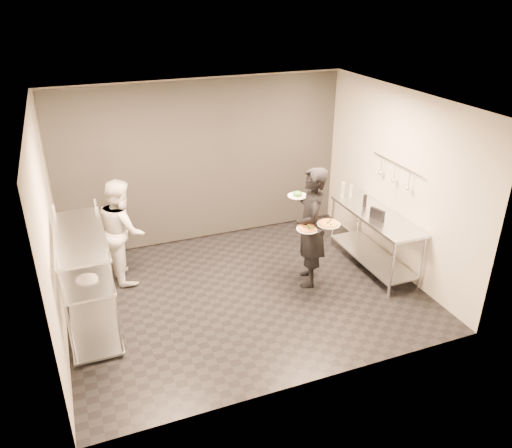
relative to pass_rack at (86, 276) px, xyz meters
name	(u,v)px	position (x,y,z in m)	size (l,w,h in m)	color
room_shell	(218,178)	(2.15, 1.18, 0.63)	(5.00, 4.00, 2.80)	black
pass_rack	(86,276)	(0.00, 0.00, 0.00)	(0.60, 1.60, 1.50)	silver
prep_counter	(375,231)	(4.33, 0.00, -0.14)	(0.60, 1.80, 0.92)	silver
utensil_rail	(395,174)	(4.58, 0.00, 0.78)	(0.07, 1.20, 0.31)	silver
waiter	(311,228)	(3.16, -0.06, 0.15)	(0.67, 0.44, 1.84)	black
chef	(122,230)	(0.60, 1.10, 0.03)	(0.78, 0.61, 1.61)	silver
pizza_plate_near	(308,228)	(3.01, -0.24, 0.25)	(0.32, 0.32, 0.05)	silver
pizza_plate_far	(329,223)	(3.30, -0.31, 0.31)	(0.33, 0.33, 0.05)	silver
salad_plate	(298,195)	(3.06, 0.21, 0.58)	(0.29, 0.29, 0.07)	silver
pos_monitor	(377,214)	(4.21, -0.18, 0.24)	(0.05, 0.25, 0.18)	black
bottle_green	(343,189)	(4.19, 0.80, 0.28)	(0.07, 0.07, 0.26)	gray
bottle_clear	(351,190)	(4.33, 0.77, 0.26)	(0.06, 0.06, 0.21)	gray
bottle_dark	(365,201)	(4.30, 0.32, 0.25)	(0.06, 0.06, 0.21)	black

